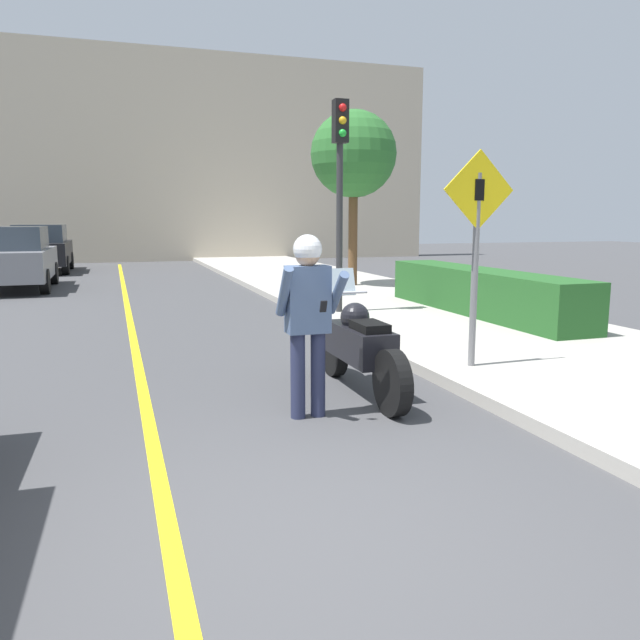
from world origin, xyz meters
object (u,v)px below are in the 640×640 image
street_tree (354,155)px  traffic_light (340,167)px  crossing_sign (476,238)px  person_biker (308,307)px  parked_car_black (42,248)px  motorcycle (360,347)px  parked_car_grey (14,258)px

street_tree → traffic_light: bearing=-114.2°
crossing_sign → person_biker: bearing=-159.8°
crossing_sign → traffic_light: size_ratio=0.65×
person_biker → street_tree: size_ratio=0.38×
parked_car_black → person_biker: bearing=-77.6°
crossing_sign → street_tree: street_tree is taller
motorcycle → traffic_light: traffic_light is taller
person_biker → crossing_sign: (2.31, 0.85, 0.59)m
motorcycle → crossing_sign: bearing=8.4°
traffic_light → street_tree: (2.00, 4.46, 0.69)m
parked_car_grey → parked_car_black: 5.84m
traffic_light → person_biker: bearing=-112.9°
person_biker → crossing_sign: bearing=20.2°
person_biker → traffic_light: size_ratio=0.45×
crossing_sign → street_tree: (2.01, 9.09, 1.85)m
traffic_light → parked_car_grey: size_ratio=0.92×
motorcycle → traffic_light: 5.60m
parked_car_grey → parked_car_black: same height
crossing_sign → traffic_light: bearing=89.9°
person_biker → parked_car_black: person_biker is taller
motorcycle → parked_car_black: 18.66m
motorcycle → person_biker: bearing=-141.2°
traffic_light → street_tree: 4.94m
motorcycle → street_tree: bearing=69.1°
person_biker → parked_car_grey: person_biker is taller
parked_car_grey → parked_car_black: bearing=88.9°
person_biker → parked_car_grey: (-4.20, 12.79, -0.21)m
parked_car_black → traffic_light: bearing=-64.0°
person_biker → traffic_light: 6.21m
motorcycle → parked_car_grey: (-4.97, 12.17, 0.34)m
traffic_light → parked_car_black: bearing=116.0°
parked_car_grey → parked_car_black: (0.12, 5.84, 0.00)m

